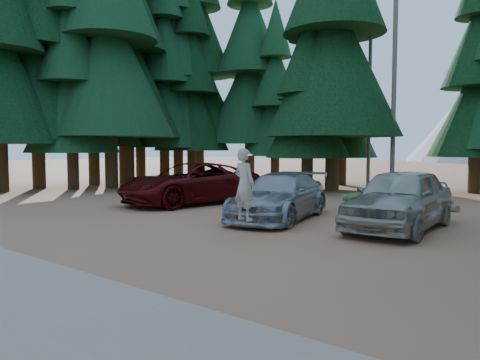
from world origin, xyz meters
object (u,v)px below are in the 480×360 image
at_px(silver_minivan_right, 400,199).
at_px(log_left, 272,192).
at_px(silver_minivan_center, 279,196).
at_px(log_mid, 429,204).
at_px(frisbee_player, 244,184).
at_px(red_pickup, 191,183).
at_px(log_right, 396,200).

xyz_separation_m(silver_minivan_right, log_left, (-8.77, 5.87, -0.75)).
bearing_deg(silver_minivan_right, silver_minivan_center, -174.25).
bearing_deg(log_mid, frisbee_player, -65.88).
bearing_deg(frisbee_player, silver_minivan_center, -61.91).
bearing_deg(red_pickup, silver_minivan_right, 5.61).
bearing_deg(silver_minivan_center, log_left, 113.75).
relative_size(silver_minivan_center, frisbee_player, 2.77).
bearing_deg(log_right, log_left, 174.52).
relative_size(silver_minivan_center, silver_minivan_right, 1.00).
height_order(silver_minivan_center, silver_minivan_right, silver_minivan_right).
xyz_separation_m(silver_minivan_right, frisbee_player, (-2.77, -3.99, 0.54)).
bearing_deg(log_mid, log_right, -160.10).
height_order(frisbee_player, log_left, frisbee_player).
distance_m(red_pickup, silver_minivan_right, 9.42).
xyz_separation_m(log_left, log_mid, (7.82, 0.05, -0.04)).
bearing_deg(silver_minivan_right, red_pickup, 173.22).
relative_size(silver_minivan_center, log_left, 1.14).
xyz_separation_m(silver_minivan_center, silver_minivan_right, (3.93, 0.62, 0.14)).
relative_size(red_pickup, log_mid, 2.00).
xyz_separation_m(red_pickup, silver_minivan_right, (9.40, -0.59, 0.02)).
xyz_separation_m(red_pickup, silver_minivan_center, (5.47, -1.21, -0.11)).
distance_m(silver_minivan_center, log_mid, 7.21).
relative_size(silver_minivan_center, log_mid, 1.67).
distance_m(silver_minivan_right, log_mid, 6.04).
bearing_deg(log_right, frisbee_player, -101.11).
xyz_separation_m(silver_minivan_center, log_mid, (2.98, 6.53, -0.65)).
height_order(silver_minivan_right, frisbee_player, frisbee_player).
bearing_deg(log_right, silver_minivan_right, -78.04).
bearing_deg(log_mid, silver_minivan_right, -46.34).
xyz_separation_m(silver_minivan_right, log_right, (-2.49, 6.32, -0.77)).
xyz_separation_m(log_mid, log_right, (-1.54, 0.40, 0.02)).
bearing_deg(log_left, log_mid, -5.62).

